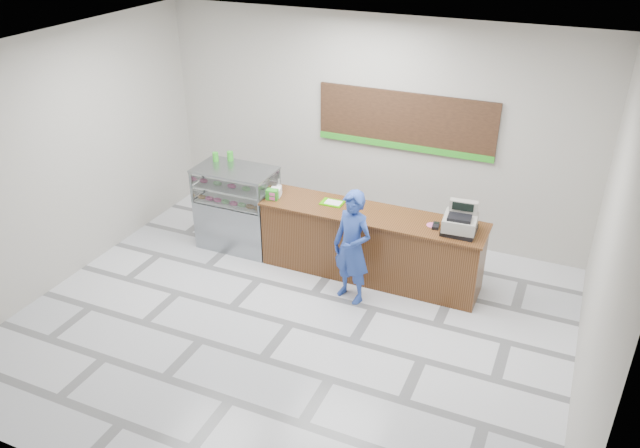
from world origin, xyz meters
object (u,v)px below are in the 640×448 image
at_px(cash_register, 460,222).
at_px(serving_tray, 332,203).
at_px(sales_counter, 370,245).
at_px(customer, 352,247).
at_px(display_case, 237,207).

bearing_deg(cash_register, serving_tray, 172.13).
height_order(sales_counter, cash_register, cash_register).
bearing_deg(customer, cash_register, 44.10).
relative_size(display_case, serving_tray, 4.07).
bearing_deg(sales_counter, cash_register, -1.93).
bearing_deg(serving_tray, sales_counter, -7.05).
bearing_deg(cash_register, sales_counter, 173.57).
xyz_separation_m(sales_counter, customer, (-0.04, -0.66, 0.30)).
bearing_deg(customer, display_case, -178.10).
bearing_deg(customer, sales_counter, 105.47).
bearing_deg(serving_tray, cash_register, -4.22).
distance_m(serving_tray, customer, 0.97).
relative_size(sales_counter, cash_register, 6.72).
xyz_separation_m(display_case, cash_register, (3.47, -0.04, 0.51)).
height_order(serving_tray, customer, customer).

